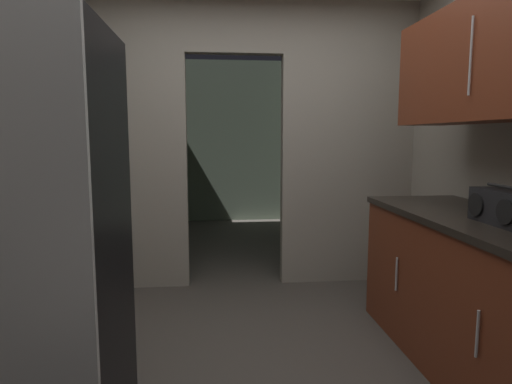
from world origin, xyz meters
name	(u,v)px	position (x,y,z in m)	size (l,w,h in m)	color
ground	(274,383)	(0.00, 0.00, 0.00)	(20.00, 20.00, 0.00)	#47423D
kitchen_partition	(252,138)	(0.04, 1.71, 1.35)	(3.06, 0.12, 2.55)	#9E998C
adjoining_room_shell	(236,143)	(0.00, 3.79, 1.28)	(3.06, 3.19, 2.55)	slate
refrigerator	(15,252)	(-1.12, -0.43, 0.89)	(0.80, 0.74, 1.79)	black
lower_cabinet_run	(487,300)	(1.19, -0.06, 0.45)	(0.69, 1.97, 0.91)	maroon
upper_cabinet_counterside	(504,57)	(1.19, -0.06, 1.77)	(0.36, 1.77, 0.66)	maroon
boombox	(503,208)	(1.15, -0.18, 1.00)	(0.15, 0.40, 0.20)	black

